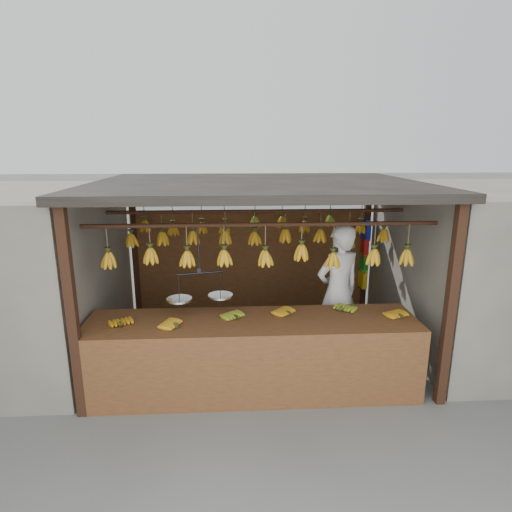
{
  "coord_description": "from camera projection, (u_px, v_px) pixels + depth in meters",
  "views": [
    {
      "loc": [
        -0.35,
        -5.7,
        2.86
      ],
      "look_at": [
        0.0,
        0.3,
        1.3
      ],
      "focal_mm": 30.0,
      "sensor_mm": 36.0,
      "label": 1
    }
  ],
  "objects": [
    {
      "name": "hanging_bananas",
      "position": [
        257.0,
        239.0,
        5.84
      ],
      "size": [
        3.64,
        2.25,
        0.4
      ],
      "color": "orange",
      "rests_on": "ground"
    },
    {
      "name": "vendor",
      "position": [
        338.0,
        292.0,
        5.78
      ],
      "size": [
        0.8,
        0.69,
        1.87
      ],
      "primitive_type": "imported",
      "rotation": [
        0.0,
        0.0,
        3.56
      ],
      "color": "white",
      "rests_on": "ground"
    },
    {
      "name": "balance_scale",
      "position": [
        200.0,
        294.0,
        4.94
      ],
      "size": [
        0.75,
        0.38,
        0.86
      ],
      "color": "black",
      "rests_on": "ground"
    },
    {
      "name": "bag_bundles",
      "position": [
        364.0,
        255.0,
        7.4
      ],
      "size": [
        0.08,
        0.26,
        1.2
      ],
      "color": "#1426BF",
      "rests_on": "ground"
    },
    {
      "name": "counter",
      "position": [
        253.0,
        340.0,
        4.87
      ],
      "size": [
        3.84,
        0.87,
        0.96
      ],
      "color": "brown",
      "rests_on": "ground"
    },
    {
      "name": "ground",
      "position": [
        257.0,
        347.0,
        6.25
      ],
      "size": [
        80.0,
        80.0,
        0.0
      ],
      "primitive_type": "plane",
      "color": "#5B5B57"
    },
    {
      "name": "neighbor_right",
      "position": [
        506.0,
        268.0,
        6.16
      ],
      "size": [
        3.0,
        3.0,
        2.3
      ],
      "primitive_type": "cube",
      "color": "slate",
      "rests_on": "ground"
    },
    {
      "name": "stall",
      "position": [
        256.0,
        210.0,
        6.07
      ],
      "size": [
        4.3,
        3.3,
        2.4
      ],
      "color": "black",
      "rests_on": "ground"
    }
  ]
}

